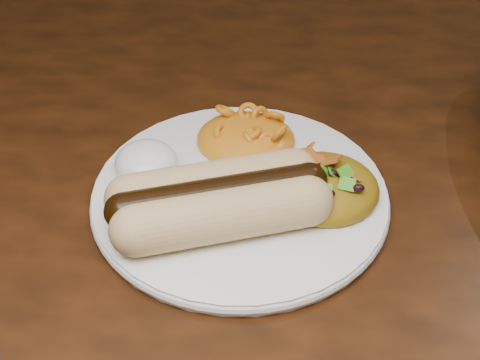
# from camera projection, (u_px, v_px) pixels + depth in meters

# --- Properties ---
(table) EXTENTS (1.60, 0.90, 0.75)m
(table) POSITION_uv_depth(u_px,v_px,m) (217.00, 247.00, 0.62)
(table) COLOR #3E1C0A
(table) RESTS_ON floor
(plate) EXTENTS (0.29, 0.29, 0.01)m
(plate) POSITION_uv_depth(u_px,v_px,m) (240.00, 195.00, 0.53)
(plate) COLOR white
(plate) RESTS_ON table
(hotdog) EXTENTS (0.14, 0.11, 0.04)m
(hotdog) POSITION_uv_depth(u_px,v_px,m) (219.00, 199.00, 0.49)
(hotdog) COLOR #EFC290
(hotdog) RESTS_ON plate
(mac_and_cheese) EXTENTS (0.09, 0.09, 0.03)m
(mac_and_cheese) POSITION_uv_depth(u_px,v_px,m) (246.00, 128.00, 0.56)
(mac_and_cheese) COLOR orange
(mac_and_cheese) RESTS_ON plate
(sour_cream) EXTENTS (0.06, 0.06, 0.03)m
(sour_cream) POSITION_uv_depth(u_px,v_px,m) (145.00, 155.00, 0.53)
(sour_cream) COLOR white
(sour_cream) RESTS_ON plate
(taco_salad) EXTENTS (0.09, 0.08, 0.04)m
(taco_salad) POSITION_uv_depth(u_px,v_px,m) (324.00, 179.00, 0.51)
(taco_salad) COLOR #A72F00
(taco_salad) RESTS_ON plate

